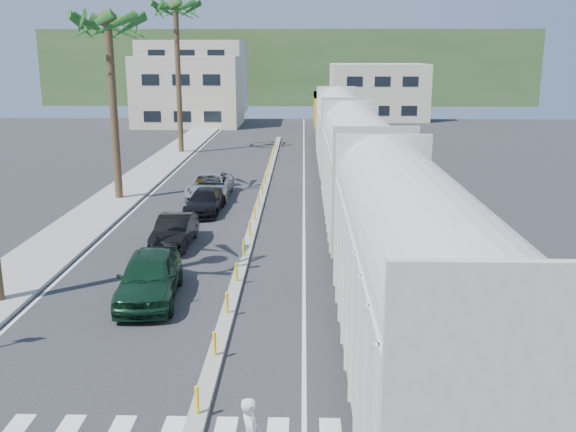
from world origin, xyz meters
name	(u,v)px	position (x,y,z in m)	size (l,w,h in m)	color
ground	(204,397)	(0.00, 0.00, 0.00)	(140.00, 140.00, 0.00)	#28282B
sidewalk	(130,188)	(-8.50, 25.00, 0.07)	(3.00, 90.00, 0.15)	gray
rails	(341,181)	(5.00, 28.00, 0.03)	(1.56, 100.00, 0.06)	black
median	(259,207)	(0.00, 19.96, 0.09)	(0.45, 60.00, 0.85)	gray
lane_markings	(230,190)	(-2.15, 25.00, 0.00)	(9.42, 90.00, 0.01)	silver
freight_train	(350,156)	(5.00, 20.35, 2.91)	(3.00, 60.94, 5.85)	#B2AFA3
palm_trees	(114,7)	(-8.10, 22.70, 10.81)	(3.50, 37.20, 13.75)	brown
buildings	(236,84)	(-6.41, 71.66, 4.36)	(38.00, 27.00, 10.00)	beige
hillside	(290,67)	(0.00, 100.00, 6.00)	(80.00, 20.00, 12.00)	#385628
car_lead	(149,277)	(-2.86, 6.48, 0.84)	(2.40, 5.08, 1.68)	black
car_second	(175,231)	(-3.24, 12.90, 0.68)	(1.55, 4.18, 1.36)	black
car_third	(205,201)	(-2.81, 18.97, 0.63)	(1.90, 4.39, 1.26)	black
car_rear	(210,186)	(-3.07, 22.70, 0.72)	(2.41, 5.21, 1.45)	#ACAEB1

